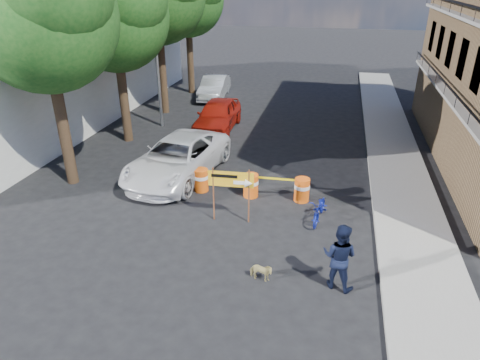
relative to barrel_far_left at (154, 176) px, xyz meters
The scene contains 17 objects.
ground 4.16m from the barrel_far_left, 34.58° to the right, with size 120.00×120.00×0.00m, color black.
sidewalk_east 10.28m from the barrel_far_left, 20.84° to the left, with size 2.40×40.00×0.15m, color gray.
white_building 12.54m from the barrel_far_left, 141.43° to the left, with size 8.00×22.00×6.00m, color silver.
tree_near 6.78m from the barrel_far_left, behind, with size 5.46×5.20×9.15m.
tree_mid_a 7.97m from the barrel_far_left, 125.61° to the left, with size 5.25×5.00×8.68m.
streetlamp 8.54m from the barrel_far_left, 109.50° to the left, with size 1.25×0.18×8.00m.
barrel_far_left is the anchor object (origin of this frame).
barrel_mid_left 1.93m from the barrel_far_left, ahead, with size 0.58×0.58×0.90m.
barrel_mid_right 3.91m from the barrel_far_left, ahead, with size 0.58×0.58×0.90m.
barrel_far_right 5.83m from the barrel_far_left, ahead, with size 0.58×0.58×0.90m.
detour_sign 4.35m from the barrel_far_left, 25.61° to the right, with size 1.52×0.30×1.96m.
pedestrian 8.52m from the barrel_far_left, 31.92° to the right, with size 0.93×0.73×1.92m, color black.
bicycle 6.67m from the barrel_far_left, ahead, with size 0.59×0.89×1.69m, color #121F94.
dog 7.04m from the barrel_far_left, 42.53° to the right, with size 0.31×0.67×0.57m, color tan.
suv_white 1.35m from the barrel_far_left, 62.51° to the left, with size 2.69×5.84×1.62m, color silver.
sedan_red 7.29m from the barrel_far_left, 85.26° to the left, with size 1.92×4.77×1.62m, color #A2190D.
sedan_silver 13.66m from the barrel_far_left, 95.88° to the left, with size 1.55×4.46×1.47m, color #AEB2B6.
Camera 1 is at (3.34, -11.75, 7.67)m, focal length 32.00 mm.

